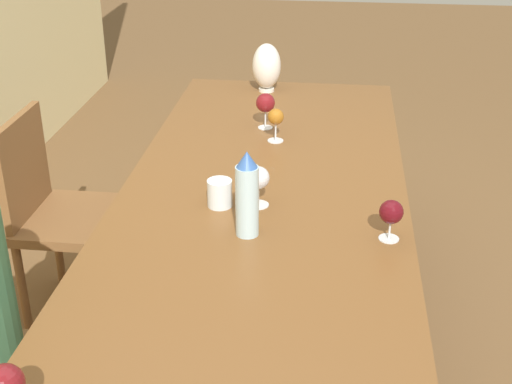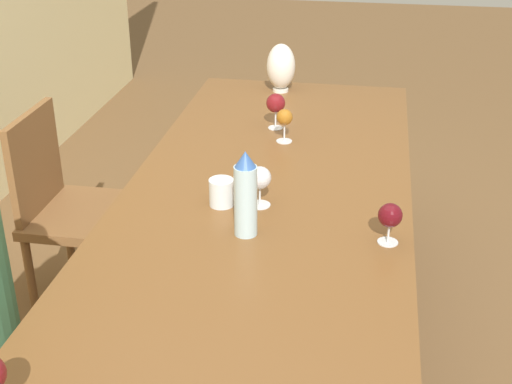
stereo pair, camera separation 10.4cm
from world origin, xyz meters
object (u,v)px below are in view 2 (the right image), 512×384
water_bottle (246,195)px  wine_glass_4 (285,118)px  wine_glass_0 (260,179)px  wine_glass_1 (390,216)px  water_tumbler (221,192)px  wine_glass_2 (276,104)px  chair_far (71,205)px  vase (281,67)px

water_bottle → wine_glass_4: water_bottle is taller
wine_glass_0 → wine_glass_1: 0.45m
water_tumbler → wine_glass_1: (-0.16, -0.54, 0.04)m
wine_glass_0 → wine_glass_2: bearing=4.1°
wine_glass_0 → water_bottle: bearing=176.7°
wine_glass_4 → chair_far: wine_glass_4 is taller
vase → wine_glass_2: (-0.49, -0.05, -0.01)m
wine_glass_1 → wine_glass_2: 1.00m
wine_glass_2 → chair_far: bearing=112.7°
wine_glass_0 → wine_glass_2: wine_glass_2 is taller
water_bottle → vase: water_bottle is taller
chair_far → water_tumbler: bearing=-118.2°
water_bottle → water_tumbler: (0.18, 0.11, -0.09)m
chair_far → water_bottle: bearing=-123.9°
water_bottle → water_tumbler: water_bottle is taller
wine_glass_0 → chair_far: bearing=66.5°
vase → wine_glass_0: 1.19m
wine_glass_1 → chair_far: size_ratio=0.15×
water_bottle → vase: size_ratio=1.19×
water_tumbler → wine_glass_0: wine_glass_0 is taller
water_bottle → wine_glass_1: (0.02, -0.43, -0.04)m
wine_glass_0 → wine_glass_1: (-0.17, -0.42, -0.01)m
vase → wine_glass_4: size_ratio=1.69×
vase → wine_glass_2: 0.49m
water_bottle → wine_glass_0: 0.20m
water_tumbler → wine_glass_2: wine_glass_2 is taller
wine_glass_1 → chair_far: wine_glass_1 is taller
wine_glass_0 → wine_glass_2: (0.70, 0.05, 0.01)m
wine_glass_1 → wine_glass_2: wine_glass_2 is taller
water_tumbler → wine_glass_4: 0.60m
chair_far → wine_glass_2: bearing=-67.3°
wine_glass_0 → wine_glass_1: size_ratio=1.07×
vase → wine_glass_4: (-0.63, -0.10, -0.02)m
vase → wine_glass_1: 1.46m
wine_glass_0 → wine_glass_4: size_ratio=1.02×
vase → water_bottle: bearing=-176.4°
wine_glass_1 → wine_glass_4: wine_glass_4 is taller
wine_glass_2 → wine_glass_1: bearing=-151.8°
wine_glass_1 → wine_glass_4: size_ratio=0.95×
water_bottle → vase: 1.39m
water_bottle → wine_glass_1: bearing=-87.5°
wine_glass_1 → wine_glass_4: (0.74, 0.41, 0.01)m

